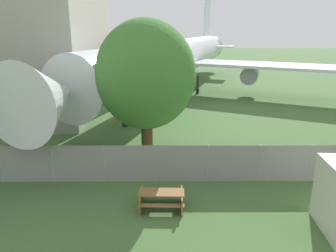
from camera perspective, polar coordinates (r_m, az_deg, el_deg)
The scene contains 4 objects.
perimeter_fence at distance 16.37m, azimuth 6.91°, elevation -6.52°, with size 56.07×0.07×1.93m.
airplane at distance 37.20m, azimuth 1.09°, elevation 11.59°, with size 38.97×47.20×12.19m.
picnic_bench_near_cabin at distance 14.21m, azimuth -1.15°, elevation -12.38°, with size 1.97×1.46×0.76m.
tree_left_of_cabin at distance 18.05m, azimuth -3.88°, elevation 8.84°, with size 5.44×5.44×7.93m.
Camera 1 is at (-2.06, -3.75, 7.41)m, focal length 35.00 mm.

